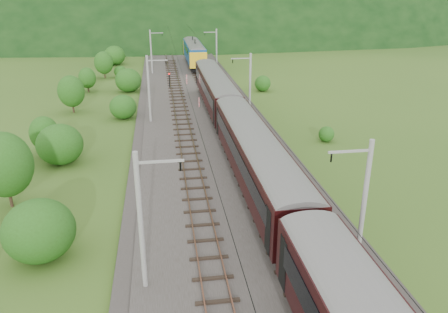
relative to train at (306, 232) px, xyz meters
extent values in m
plane|color=#2E4F18|center=(-2.40, 1.42, -3.82)|extent=(600.00, 600.00, 0.00)
cube|color=#38332D|center=(-2.40, 11.42, -3.67)|extent=(14.00, 220.00, 0.30)
cube|color=brown|center=(-5.52, 11.42, -3.33)|extent=(0.08, 220.00, 0.15)
cube|color=brown|center=(-4.08, 11.42, -3.33)|extent=(0.08, 220.00, 0.15)
cube|color=black|center=(-4.80, 11.42, -3.46)|extent=(2.40, 220.00, 0.12)
cube|color=brown|center=(-0.72, 11.42, -3.33)|extent=(0.08, 220.00, 0.15)
cube|color=brown|center=(0.72, 11.42, -3.33)|extent=(0.08, 220.00, 0.15)
cube|color=black|center=(0.00, 11.42, -3.46)|extent=(2.40, 220.00, 0.12)
cylinder|color=gray|center=(-8.60, 1.42, 0.48)|extent=(0.28, 0.28, 8.00)
cube|color=gray|center=(-7.40, 1.42, 3.88)|extent=(2.40, 0.12, 0.12)
cylinder|color=black|center=(-6.40, 1.42, 3.58)|extent=(0.10, 0.10, 0.50)
cylinder|color=gray|center=(-8.60, 33.42, 0.48)|extent=(0.28, 0.28, 8.00)
cube|color=gray|center=(-7.40, 33.42, 3.88)|extent=(2.40, 0.12, 0.12)
cylinder|color=black|center=(-6.40, 33.42, 3.58)|extent=(0.10, 0.10, 0.50)
cylinder|color=gray|center=(-8.60, 65.42, 0.48)|extent=(0.28, 0.28, 8.00)
cube|color=gray|center=(-7.40, 65.42, 3.88)|extent=(2.40, 0.12, 0.12)
cylinder|color=black|center=(-6.40, 65.42, 3.58)|extent=(0.10, 0.10, 0.50)
cylinder|color=gray|center=(-8.60, 97.42, 0.48)|extent=(0.28, 0.28, 8.00)
cube|color=gray|center=(-7.40, 97.42, 3.88)|extent=(2.40, 0.12, 0.12)
cylinder|color=black|center=(-6.40, 97.42, 3.58)|extent=(0.10, 0.10, 0.50)
cylinder|color=gray|center=(-8.60, 129.42, 0.48)|extent=(0.28, 0.28, 8.00)
cube|color=gray|center=(-7.40, 129.42, 3.88)|extent=(2.40, 0.12, 0.12)
cylinder|color=black|center=(-6.40, 129.42, 3.58)|extent=(0.10, 0.10, 0.50)
cylinder|color=gray|center=(3.80, 1.42, 0.48)|extent=(0.28, 0.28, 8.00)
cube|color=gray|center=(2.60, 1.42, 3.88)|extent=(2.40, 0.12, 0.12)
cylinder|color=black|center=(1.60, 1.42, 3.58)|extent=(0.10, 0.10, 0.50)
cylinder|color=gray|center=(3.80, 33.42, 0.48)|extent=(0.28, 0.28, 8.00)
cube|color=gray|center=(2.60, 33.42, 3.88)|extent=(2.40, 0.12, 0.12)
cylinder|color=black|center=(1.60, 33.42, 3.58)|extent=(0.10, 0.10, 0.50)
cylinder|color=gray|center=(3.80, 65.42, 0.48)|extent=(0.28, 0.28, 8.00)
cube|color=gray|center=(2.60, 65.42, 3.88)|extent=(2.40, 0.12, 0.12)
cylinder|color=black|center=(1.60, 65.42, 3.58)|extent=(0.10, 0.10, 0.50)
cylinder|color=gray|center=(3.80, 97.42, 0.48)|extent=(0.28, 0.28, 8.00)
cube|color=gray|center=(2.60, 97.42, 3.88)|extent=(2.40, 0.12, 0.12)
cylinder|color=black|center=(1.60, 97.42, 3.58)|extent=(0.10, 0.10, 0.50)
cylinder|color=gray|center=(3.80, 129.42, 0.48)|extent=(0.28, 0.28, 8.00)
cube|color=gray|center=(2.60, 129.42, 3.88)|extent=(2.40, 0.12, 0.12)
cylinder|color=black|center=(1.60, 129.42, 3.58)|extent=(0.10, 0.10, 0.50)
cylinder|color=black|center=(-4.80, 11.42, 3.28)|extent=(0.03, 198.00, 0.03)
cylinder|color=black|center=(0.00, 11.42, 3.28)|extent=(0.03, 198.00, 0.03)
ellipsoid|color=black|center=(-2.40, 261.42, -3.82)|extent=(504.00, 360.00, 244.00)
cube|color=black|center=(0.00, 12.67, -0.62)|extent=(3.18, 24.10, 3.29)
cylinder|color=slate|center=(0.00, 12.67, 0.85)|extent=(3.18, 23.98, 3.18)
cube|color=black|center=(-1.61, 12.67, -0.23)|extent=(0.05, 21.21, 1.26)
cube|color=black|center=(1.61, 12.67, -0.23)|extent=(0.05, 21.21, 1.26)
cube|color=black|center=(0.00, 4.23, -2.76)|extent=(2.41, 3.51, 0.99)
cube|color=black|center=(0.00, 21.11, -2.76)|extent=(2.41, 3.51, 0.99)
cube|color=black|center=(0.00, 37.52, -0.62)|extent=(3.18, 24.10, 3.29)
cylinder|color=slate|center=(0.00, 37.52, 0.85)|extent=(3.18, 23.98, 3.18)
cube|color=black|center=(-1.61, 37.52, -0.23)|extent=(0.05, 21.21, 1.26)
cube|color=black|center=(1.61, 37.52, -0.23)|extent=(0.05, 21.21, 1.26)
cube|color=black|center=(0.00, 29.08, -2.76)|extent=(2.41, 3.51, 0.99)
cube|color=black|center=(0.00, 45.95, -2.76)|extent=(2.41, 3.51, 0.99)
cube|color=navy|center=(0.00, 72.22, -0.62)|extent=(3.18, 19.72, 3.29)
cylinder|color=slate|center=(0.00, 72.22, 0.85)|extent=(3.18, 19.62, 3.18)
cube|color=black|center=(-1.61, 72.22, -0.23)|extent=(0.05, 17.35, 1.26)
cube|color=black|center=(1.61, 72.22, -0.23)|extent=(0.05, 17.35, 1.26)
cube|color=black|center=(0.00, 65.32, -2.76)|extent=(2.41, 3.51, 0.99)
cube|color=black|center=(0.00, 79.12, -2.76)|extent=(2.41, 3.51, 0.99)
cube|color=yellow|center=(0.00, 81.88, -0.84)|extent=(3.24, 0.50, 2.96)
cube|color=yellow|center=(0.00, 62.56, -0.84)|extent=(3.24, 0.50, 2.96)
cube|color=black|center=(0.00, 75.22, 1.62)|extent=(0.08, 1.60, 0.99)
cylinder|color=red|center=(-2.73, 54.56, -2.74)|extent=(0.17, 0.17, 1.57)
cylinder|color=red|center=(-2.07, 39.25, -2.85)|extent=(0.14, 0.14, 1.34)
cylinder|color=black|center=(-5.71, 51.86, -2.41)|extent=(0.16, 0.16, 2.24)
sphere|color=red|center=(-5.71, 51.86, -1.23)|extent=(0.27, 0.27, 0.27)
ellipsoid|color=#245115|center=(-14.99, 5.47, -1.87)|extent=(4.35, 4.35, 3.92)
ellipsoid|color=#245115|center=(-16.88, 21.46, -1.88)|extent=(4.32, 4.32, 3.89)
ellipsoid|color=#245115|center=(-12.05, 36.08, -2.29)|extent=(3.40, 3.40, 3.06)
ellipsoid|color=#245115|center=(-12.23, 51.38, -1.97)|extent=(4.12, 4.12, 3.70)
ellipsoid|color=#245115|center=(-14.41, 63.76, -2.78)|extent=(2.33, 2.33, 2.10)
ellipsoid|color=#245115|center=(-16.55, 77.70, -1.82)|extent=(4.46, 4.46, 4.01)
ellipsoid|color=#245115|center=(-16.27, 92.00, -2.37)|extent=(3.24, 3.24, 2.91)
cylinder|color=black|center=(-19.03, 12.97, -2.19)|extent=(0.24, 0.24, 3.26)
ellipsoid|color=#245115|center=(-19.03, 12.97, -0.33)|extent=(4.19, 4.19, 5.03)
cylinder|color=black|center=(-18.77, 23.87, -2.72)|extent=(0.24, 0.24, 2.20)
ellipsoid|color=#245115|center=(-18.77, 23.87, -1.46)|extent=(2.83, 2.83, 3.40)
cylinder|color=black|center=(-18.91, 39.97, -2.47)|extent=(0.24, 0.24, 2.71)
ellipsoid|color=#245115|center=(-18.91, 39.97, -0.92)|extent=(3.49, 3.49, 4.18)
cylinder|color=black|center=(-18.62, 52.16, -2.77)|extent=(0.24, 0.24, 2.11)
ellipsoid|color=#245115|center=(-18.62, 52.16, -1.56)|extent=(2.72, 2.72, 3.26)
cylinder|color=black|center=(-17.21, 63.26, -2.51)|extent=(0.24, 0.24, 2.63)
ellipsoid|color=#245115|center=(-17.21, 63.26, -1.01)|extent=(3.38, 3.38, 4.06)
ellipsoid|color=#245115|center=(10.41, 23.89, -3.06)|extent=(1.69, 1.69, 1.52)
ellipsoid|color=#245115|center=(9.06, 48.66, -2.68)|extent=(2.54, 2.54, 2.28)
camera|label=1|loc=(-7.17, -19.05, 12.10)|focal=35.00mm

